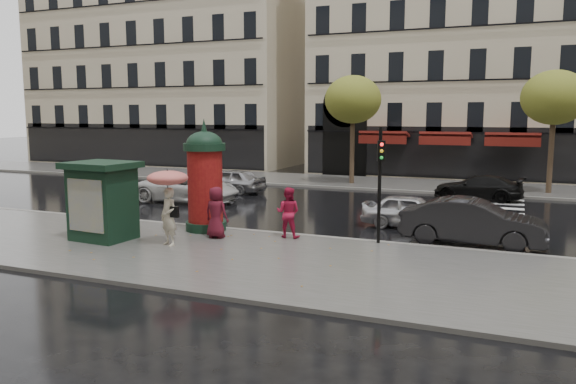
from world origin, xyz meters
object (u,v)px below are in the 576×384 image
at_px(man_burgundy, 216,212).
at_px(morris_column, 205,177).
at_px(woman_umbrella, 168,195).
at_px(car_darkgrey, 473,222).
at_px(car_far_silver, 231,181).
at_px(car_white, 188,188).
at_px(woman_red, 288,212).
at_px(car_black, 478,188).
at_px(traffic_light, 380,173).
at_px(newsstand, 103,200).
at_px(car_silver, 411,211).

relative_size(man_burgundy, morris_column, 0.43).
xyz_separation_m(woman_umbrella, car_darkgrey, (9.01, 4.37, -1.01)).
bearing_deg(car_far_silver, car_white, 1.47).
height_order(woman_red, car_black, woman_red).
xyz_separation_m(woman_umbrella, traffic_light, (6.18, 2.90, 0.65)).
bearing_deg(car_far_silver, traffic_light, 54.56).
distance_m(woman_red, car_darkgrey, 6.18).
relative_size(man_burgundy, car_darkgrey, 0.38).
xyz_separation_m(traffic_light, car_far_silver, (-10.58, 9.51, -1.76)).
distance_m(morris_column, newsstand, 3.63).
distance_m(woman_umbrella, car_black, 17.12).
distance_m(man_burgundy, car_silver, 7.55).
relative_size(woman_umbrella, traffic_light, 0.66).
relative_size(woman_red, car_darkgrey, 0.37).
distance_m(man_burgundy, traffic_light, 5.69).
distance_m(car_white, car_black, 14.62).
bearing_deg(morris_column, traffic_light, 2.99).
bearing_deg(newsstand, woman_umbrella, 1.79).
relative_size(car_darkgrey, car_white, 0.91).
height_order(man_burgundy, traffic_light, traffic_light).
height_order(woman_red, newsstand, newsstand).
height_order(traffic_light, car_far_silver, traffic_light).
height_order(newsstand, car_black, newsstand).
relative_size(woman_umbrella, morris_column, 0.62).
bearing_deg(traffic_light, morris_column, -177.01).
height_order(man_burgundy, car_black, man_burgundy).
height_order(traffic_light, car_black, traffic_light).
bearing_deg(car_far_silver, man_burgundy, 32.32).
xyz_separation_m(morris_column, newsstand, (-2.41, -2.65, -0.59)).
distance_m(woman_red, car_far_silver, 12.38).
xyz_separation_m(car_darkgrey, car_white, (-13.74, 4.20, -0.06)).
distance_m(morris_column, car_silver, 7.93).
xyz_separation_m(car_silver, car_black, (1.85, 8.41, -0.01)).
bearing_deg(morris_column, car_white, 127.33).
height_order(car_silver, car_darkgrey, car_darkgrey).
bearing_deg(car_silver, woman_red, 137.60).
bearing_deg(car_silver, woman_umbrella, 134.09).
bearing_deg(car_white, newsstand, -168.59).
relative_size(woman_red, traffic_light, 0.46).
bearing_deg(woman_red, car_black, -117.09).
height_order(newsstand, car_far_silver, newsstand).
distance_m(woman_red, morris_column, 3.44).
height_order(newsstand, car_darkgrey, newsstand).
height_order(traffic_light, newsstand, traffic_light).
bearing_deg(woman_umbrella, man_burgundy, 62.13).
bearing_deg(newsstand, car_far_silver, 98.30).
bearing_deg(newsstand, morris_column, 47.67).
distance_m(woman_red, man_burgundy, 2.47).
bearing_deg(woman_red, man_burgundy, 20.05).
xyz_separation_m(car_black, car_far_silver, (-12.86, -2.43, 0.04)).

